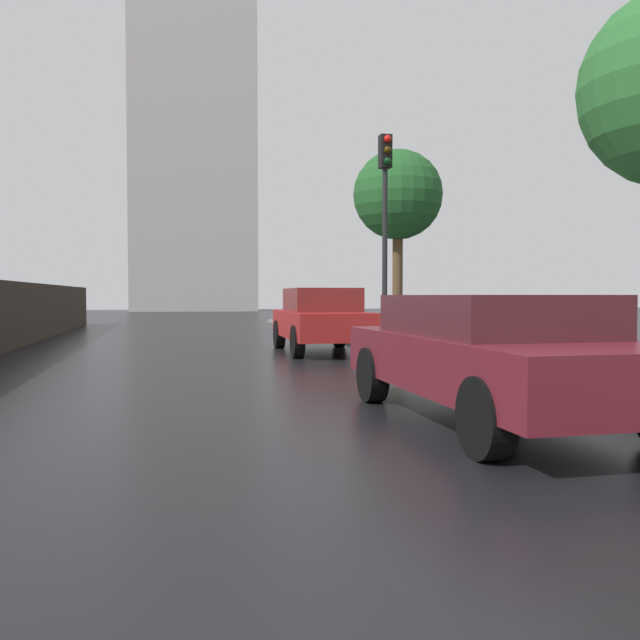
% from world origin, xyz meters
% --- Properties ---
extents(car_maroon_near_kerb, '(1.90, 4.43, 1.30)m').
position_xyz_m(car_maroon_near_kerb, '(2.61, 4.92, 0.71)').
color(car_maroon_near_kerb, maroon).
rests_on(car_maroon_near_kerb, ground).
extents(car_red_mid_road, '(1.81, 4.11, 1.45)m').
position_xyz_m(car_red_mid_road, '(2.74, 13.36, 0.76)').
color(car_red_mid_road, maroon).
rests_on(car_red_mid_road, ground).
extents(traffic_light, '(0.26, 0.39, 4.80)m').
position_xyz_m(traffic_light, '(4.22, 13.20, 3.43)').
color(traffic_light, black).
rests_on(traffic_light, sidewalk_strip).
extents(street_tree_near, '(2.99, 2.99, 6.15)m').
position_xyz_m(street_tree_near, '(6.91, 19.91, 4.61)').
color(street_tree_near, '#4C3823').
rests_on(street_tree_near, ground).
extents(distant_tower, '(10.96, 10.58, 35.09)m').
position_xyz_m(distant_tower, '(1.85, 56.60, 14.63)').
color(distant_tower, '#9E9993').
rests_on(distant_tower, ground).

